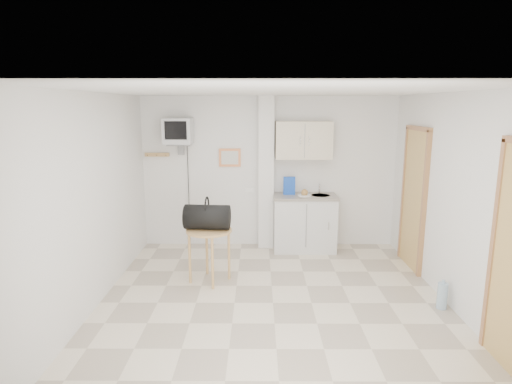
{
  "coord_description": "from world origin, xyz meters",
  "views": [
    {
      "loc": [
        -0.18,
        -4.8,
        2.35
      ],
      "look_at": [
        -0.21,
        0.6,
        1.25
      ],
      "focal_mm": 30.0,
      "sensor_mm": 36.0,
      "label": 1
    }
  ],
  "objects_px": {
    "crt_television": "(178,132)",
    "water_bottle": "(442,296)",
    "round_table": "(209,237)",
    "duffel_bag": "(207,217)"
  },
  "relations": [
    {
      "from": "crt_television",
      "to": "water_bottle",
      "type": "bearing_deg",
      "value": -32.09
    },
    {
      "from": "round_table",
      "to": "duffel_bag",
      "type": "bearing_deg",
      "value": 138.99
    },
    {
      "from": "round_table",
      "to": "duffel_bag",
      "type": "relative_size",
      "value": 1.18
    },
    {
      "from": "crt_television",
      "to": "duffel_bag",
      "type": "bearing_deg",
      "value": -66.23
    },
    {
      "from": "crt_television",
      "to": "duffel_bag",
      "type": "relative_size",
      "value": 3.48
    },
    {
      "from": "duffel_bag",
      "to": "water_bottle",
      "type": "relative_size",
      "value": 1.76
    },
    {
      "from": "round_table",
      "to": "duffel_bag",
      "type": "height_order",
      "value": "duffel_bag"
    },
    {
      "from": "crt_television",
      "to": "water_bottle",
      "type": "relative_size",
      "value": 6.11
    },
    {
      "from": "crt_television",
      "to": "water_bottle",
      "type": "distance_m",
      "value": 4.42
    },
    {
      "from": "water_bottle",
      "to": "crt_television",
      "type": "bearing_deg",
      "value": 147.91
    }
  ]
}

